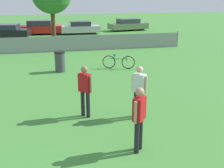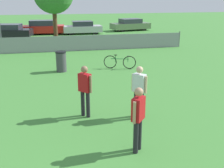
% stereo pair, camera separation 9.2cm
% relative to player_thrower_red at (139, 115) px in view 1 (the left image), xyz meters
% --- Properties ---
extents(fence_backline, '(20.34, 0.07, 1.21)m').
position_rel_player_thrower_red_xyz_m(fence_backline, '(-2.35, 14.05, -0.45)').
color(fence_backline, gray).
rests_on(fence_backline, ground_plane).
extents(player_thrower_red, '(0.42, 0.44, 1.72)m').
position_rel_player_thrower_red_xyz_m(player_thrower_red, '(0.00, 0.00, 0.00)').
color(player_thrower_red, black).
rests_on(player_thrower_red, ground_plane).
extents(player_receiver_white, '(0.43, 0.44, 1.72)m').
position_rel_player_thrower_red_xyz_m(player_receiver_white, '(0.67, 2.02, 0.00)').
color(player_receiver_white, black).
rests_on(player_receiver_white, ground_plane).
extents(player_defender_red, '(0.43, 0.44, 1.72)m').
position_rel_player_thrower_red_xyz_m(player_defender_red, '(-1.02, 2.45, 0.00)').
color(player_defender_red, black).
rests_on(player_defender_red, ground_plane).
extents(bicycle_sideline, '(1.68, 0.68, 0.77)m').
position_rel_player_thrower_red_xyz_m(bicycle_sideline, '(1.62, 8.39, -0.63)').
color(bicycle_sideline, black).
rests_on(bicycle_sideline, ground_plane).
extents(trash_bin, '(0.55, 0.55, 1.07)m').
position_rel_player_thrower_red_xyz_m(trash_bin, '(-1.53, 8.46, -0.46)').
color(trash_bin, '#3F3F44').
rests_on(trash_bin, ground_plane).
extents(parked_car_dark, '(4.17, 2.44, 1.31)m').
position_rel_player_thrower_red_xyz_m(parked_car_dark, '(-5.63, 21.54, -0.35)').
color(parked_car_dark, black).
rests_on(parked_car_dark, ground_plane).
extents(parked_car_red, '(4.62, 1.99, 1.41)m').
position_rel_player_thrower_red_xyz_m(parked_car_red, '(-2.79, 23.95, -0.32)').
color(parked_car_red, black).
rests_on(parked_car_red, ground_plane).
extents(parked_car_silver, '(3.95, 1.74, 1.31)m').
position_rel_player_thrower_red_xyz_m(parked_car_silver, '(1.32, 23.33, -0.36)').
color(parked_car_silver, black).
rests_on(parked_car_silver, ground_plane).
extents(parked_car_olive, '(4.63, 2.62, 1.32)m').
position_rel_player_thrower_red_xyz_m(parked_car_olive, '(6.98, 25.06, -0.35)').
color(parked_car_olive, black).
rests_on(parked_car_olive, ground_plane).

